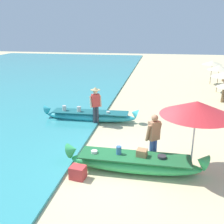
{
  "coord_description": "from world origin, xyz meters",
  "views": [
    {
      "loc": [
        0.78,
        -7.37,
        4.32
      ],
      "look_at": [
        -1.07,
        2.83,
        0.9
      ],
      "focal_mm": 40.55,
      "sensor_mm": 36.0,
      "label": 1
    }
  ],
  "objects_px": {
    "person_tourist_customer": "(154,136)",
    "patio_umbrella_large": "(197,109)",
    "boat_green_foreground": "(134,163)",
    "person_vendor_hatted": "(96,103)",
    "boat_cyan_midground": "(90,116)",
    "cooler_box": "(78,172)"
  },
  "relations": [
    {
      "from": "cooler_box",
      "to": "patio_umbrella_large",
      "type": "bearing_deg",
      "value": 24.4
    },
    {
      "from": "boat_green_foreground",
      "to": "boat_cyan_midground",
      "type": "xyz_separation_m",
      "value": [
        -2.56,
        4.23,
        -0.03
      ]
    },
    {
      "from": "boat_cyan_midground",
      "to": "person_vendor_hatted",
      "type": "distance_m",
      "value": 0.97
    },
    {
      "from": "person_vendor_hatted",
      "to": "person_tourist_customer",
      "type": "relative_size",
      "value": 1.04
    },
    {
      "from": "person_tourist_customer",
      "to": "cooler_box",
      "type": "xyz_separation_m",
      "value": [
        -2.19,
        -1.32,
        -0.78
      ]
    },
    {
      "from": "boat_green_foreground",
      "to": "person_vendor_hatted",
      "type": "distance_m",
      "value": 4.45
    },
    {
      "from": "cooler_box",
      "to": "person_tourist_customer",
      "type": "bearing_deg",
      "value": 38.99
    },
    {
      "from": "person_vendor_hatted",
      "to": "person_tourist_customer",
      "type": "distance_m",
      "value": 4.21
    },
    {
      "from": "cooler_box",
      "to": "boat_cyan_midground",
      "type": "bearing_deg",
      "value": 108.61
    },
    {
      "from": "boat_green_foreground",
      "to": "patio_umbrella_large",
      "type": "height_order",
      "value": "patio_umbrella_large"
    },
    {
      "from": "person_tourist_customer",
      "to": "cooler_box",
      "type": "distance_m",
      "value": 2.68
    },
    {
      "from": "boat_green_foreground",
      "to": "person_vendor_hatted",
      "type": "xyz_separation_m",
      "value": [
        -2.18,
        3.81,
        0.75
      ]
    },
    {
      "from": "cooler_box",
      "to": "boat_green_foreground",
      "type": "bearing_deg",
      "value": 31.55
    },
    {
      "from": "person_tourist_customer",
      "to": "person_vendor_hatted",
      "type": "bearing_deg",
      "value": 130.55
    },
    {
      "from": "boat_cyan_midground",
      "to": "boat_green_foreground",
      "type": "bearing_deg",
      "value": -58.8
    },
    {
      "from": "patio_umbrella_large",
      "to": "boat_cyan_midground",
      "type": "bearing_deg",
      "value": 137.63
    },
    {
      "from": "person_vendor_hatted",
      "to": "boat_green_foreground",
      "type": "bearing_deg",
      "value": -60.25
    },
    {
      "from": "boat_green_foreground",
      "to": "person_vendor_hatted",
      "type": "relative_size",
      "value": 2.47
    },
    {
      "from": "person_vendor_hatted",
      "to": "boat_cyan_midground",
      "type": "bearing_deg",
      "value": 132.45
    },
    {
      "from": "person_tourist_customer",
      "to": "patio_umbrella_large",
      "type": "distance_m",
      "value": 1.67
    },
    {
      "from": "boat_green_foreground",
      "to": "person_tourist_customer",
      "type": "bearing_deg",
      "value": 47.2
    },
    {
      "from": "boat_green_foreground",
      "to": "patio_umbrella_large",
      "type": "relative_size",
      "value": 1.92
    }
  ]
}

